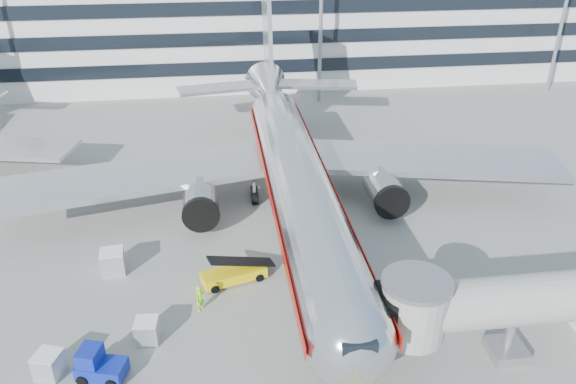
{
  "coord_description": "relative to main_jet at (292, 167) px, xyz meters",
  "views": [
    {
      "loc": [
        -6.22,
        -31.97,
        24.88
      ],
      "look_at": [
        -0.92,
        7.64,
        4.0
      ],
      "focal_mm": 35.0,
      "sensor_mm": 36.0,
      "label": 1
    }
  ],
  "objects": [
    {
      "name": "jet_bridge",
      "position": [
        12.18,
        -19.72,
        -0.36
      ],
      "size": [
        17.8,
        4.5,
        7.0
      ],
      "color": "silver",
      "rests_on": "ground"
    },
    {
      "name": "cargo_container_front",
      "position": [
        -16.84,
        -17.68,
        -3.46
      ],
      "size": [
        1.85,
        1.85,
        1.55
      ],
      "color": "silver",
      "rests_on": "ground"
    },
    {
      "name": "belt_loader",
      "position": [
        -5.7,
        -9.95,
        -3.57
      ],
      "size": [
        5.04,
        2.92,
        2.35
      ],
      "color": "yellow",
      "rests_on": "ground"
    },
    {
      "name": "main_jet",
      "position": [
        0.0,
        0.0,
        0.0
      ],
      "size": [
        50.95,
        48.7,
        16.06
      ],
      "color": "silver",
      "rests_on": "ground"
    },
    {
      "name": "terminal",
      "position": [
        0.0,
        46.23,
        3.57
      ],
      "size": [
        150.0,
        24.25,
        15.6
      ],
      "color": "silver",
      "rests_on": "ground"
    },
    {
      "name": "ramp_worker",
      "position": [
        -8.1,
        -12.97,
        -3.26
      ],
      "size": [
        0.83,
        0.84,
        1.95
      ],
      "primitive_type": "imported",
      "rotation": [
        0.0,
        0.0,
        0.83
      ],
      "color": "#91FF1A",
      "rests_on": "ground"
    },
    {
      "name": "ground",
      "position": [
        0.0,
        -11.72,
        -4.23
      ],
      "size": [
        180.0,
        180.0,
        0.0
      ],
      "primitive_type": "plane",
      "color": "gray",
      "rests_on": "ground"
    },
    {
      "name": "cargo_container_left",
      "position": [
        -11.42,
        -15.48,
        -3.47
      ],
      "size": [
        1.54,
        1.54,
        1.52
      ],
      "color": "silver",
      "rests_on": "ground"
    },
    {
      "name": "cargo_container_right",
      "position": [
        -14.59,
        -7.6,
        -3.33
      ],
      "size": [
        1.85,
        1.85,
        1.81
      ],
      "color": "silver",
      "rests_on": "ground"
    },
    {
      "name": "baggage_tug",
      "position": [
        -13.94,
        -18.27,
        -3.34
      ],
      "size": [
        3.08,
        2.38,
        2.06
      ],
      "color": "#0D1F96",
      "rests_on": "ground"
    },
    {
      "name": "lead_in_line",
      "position": [
        0.0,
        -1.72,
        -4.23
      ],
      "size": [
        0.25,
        70.0,
        0.01
      ],
      "primitive_type": "cube",
      "color": "yellow",
      "rests_on": "ground"
    }
  ]
}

